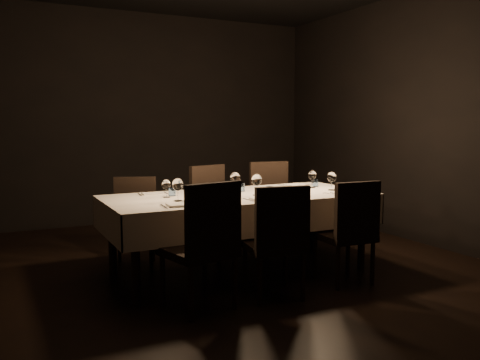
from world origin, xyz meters
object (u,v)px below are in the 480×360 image
dining_table (240,202)px  chair_far_left (135,216)px  chair_near_center (277,237)px  chair_near_left (204,241)px  chair_far_right (273,201)px  chair_far_center (215,206)px  chair_near_right (350,227)px

dining_table → chair_far_left: (-0.81, 0.76, -0.19)m
chair_near_center → chair_near_left: bearing=7.7°
chair_near_center → chair_far_left: bearing=-54.9°
dining_table → chair_far_right: size_ratio=2.55×
dining_table → chair_near_center: bearing=-93.9°
chair_near_center → chair_far_right: bearing=-110.0°
chair_near_left → chair_far_center: size_ratio=1.03×
chair_near_center → chair_near_right: bearing=-167.2°
chair_far_left → chair_far_center: chair_far_center is taller
chair_near_center → chair_near_right: size_ratio=1.01×
chair_near_right → chair_far_right: bearing=-90.3°
chair_near_center → chair_far_right: 1.76m
chair_near_left → chair_far_center: 1.70m
chair_near_center → chair_far_right: (0.85, 1.54, 0.02)m
chair_near_left → chair_far_right: size_ratio=1.01×
chair_near_center → chair_near_right: chair_near_center is taller
chair_near_left → chair_far_right: 2.13m
chair_far_left → chair_far_right: (1.61, -0.00, 0.05)m
chair_near_right → chair_near_left: bearing=4.4°
chair_near_center → chair_far_center: size_ratio=0.97×
chair_far_center → chair_far_right: bearing=-17.2°
chair_near_right → chair_far_left: chair_near_right is taller
chair_near_left → chair_near_center: (0.63, -0.01, -0.03)m
chair_near_center → chair_far_center: 1.55m
chair_near_right → chair_far_right: 1.49m
chair_near_right → chair_near_center: bearing=6.7°
chair_near_left → chair_near_right: size_ratio=1.07×
chair_near_left → chair_far_left: size_ratio=1.13×
chair_near_left → chair_far_right: bearing=-146.6°
dining_table → chair_far_center: size_ratio=2.59×
chair_near_center → chair_far_left: chair_near_center is taller
dining_table → chair_far_right: 1.11m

